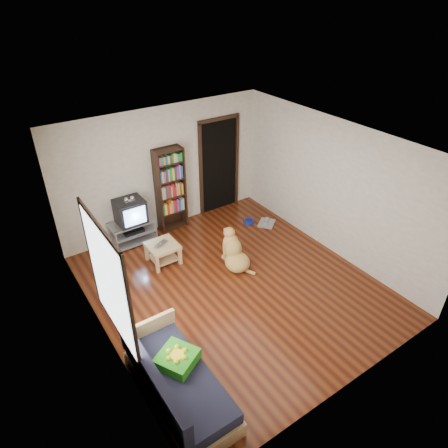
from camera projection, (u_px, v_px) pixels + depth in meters
ground at (233, 286)px, 7.06m from camera, size 5.00×5.00×0.00m
ceiling at (235, 146)px, 5.69m from camera, size 5.00×5.00×0.00m
wall_back at (163, 170)px, 8.13m from camera, size 4.50×0.00×4.50m
wall_front at (359, 318)px, 4.62m from camera, size 4.50×0.00×4.50m
wall_left at (96, 274)px, 5.30m from camera, size 0.00×5.00×5.00m
wall_right at (332, 188)px, 7.45m from camera, size 0.00×5.00×5.00m
green_cushion at (177, 359)px, 5.11m from camera, size 0.62×0.62×0.15m
laptop at (163, 245)px, 7.42m from camera, size 0.35×0.29×0.02m
dog_bowl at (249, 221)px, 8.83m from camera, size 0.22×0.22×0.08m
grey_rag at (267, 223)px, 8.82m from camera, size 0.51×0.50×0.03m
window at (109, 282)px, 4.85m from camera, size 0.03×1.46×1.70m
doorway at (219, 164)px, 8.85m from camera, size 1.03×0.05×2.19m
tv_stand at (133, 231)px, 8.07m from camera, size 0.90×0.45×0.50m
crt_tv at (130, 211)px, 7.84m from camera, size 0.55×0.52×0.58m
bookshelf at (170, 185)px, 8.20m from camera, size 0.60×0.30×1.80m
sofa at (176, 384)px, 5.06m from camera, size 0.80×1.80×0.80m
coffee_table at (163, 250)px, 7.51m from camera, size 0.55×0.55×0.40m
dog at (234, 253)px, 7.44m from camera, size 0.51×0.91×0.74m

